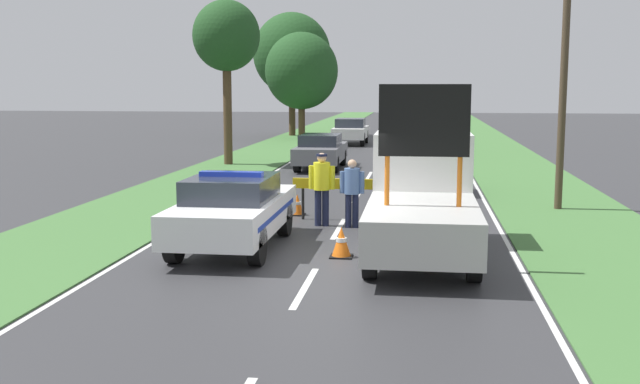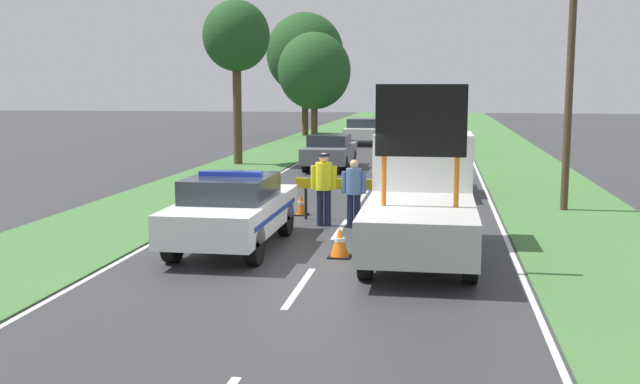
{
  "view_description": "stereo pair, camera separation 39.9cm",
  "coord_description": "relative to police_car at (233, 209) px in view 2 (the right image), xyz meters",
  "views": [
    {
      "loc": [
        1.86,
        -13.5,
        3.35
      ],
      "look_at": [
        -0.23,
        2.11,
        1.1
      ],
      "focal_mm": 42.0,
      "sensor_mm": 36.0,
      "label": 1
    },
    {
      "loc": [
        2.26,
        -13.45,
        3.35
      ],
      "look_at": [
        -0.23,
        2.11,
        1.1
      ],
      "focal_mm": 42.0,
      "sensor_mm": 36.0,
      "label": 2
    }
  ],
  "objects": [
    {
      "name": "traffic_cone_centre_front",
      "position": [
        0.66,
        4.12,
        -0.54
      ],
      "size": [
        0.4,
        0.4,
        0.55
      ],
      "color": "black",
      "rests_on": "ground"
    },
    {
      "name": "traffic_cone_near_truck",
      "position": [
        4.17,
        3.58,
        -0.5
      ],
      "size": [
        0.45,
        0.45,
        0.62
      ],
      "color": "black",
      "rests_on": "ground"
    },
    {
      "name": "traffic_cone_near_police",
      "position": [
        2.61,
        4.07,
        -0.48
      ],
      "size": [
        0.47,
        0.47,
        0.65
      ],
      "color": "black",
      "rests_on": "ground"
    },
    {
      "name": "ground_plane",
      "position": [
        1.93,
        -1.34,
        -0.81
      ],
      "size": [
        160.0,
        160.0,
        0.0
      ],
      "primitive_type": "plane",
      "color": "#333335"
    },
    {
      "name": "roadside_tree_near_left",
      "position": [
        -4.27,
        16.03,
        4.51
      ],
      "size": [
        2.8,
        2.8,
        6.87
      ],
      "color": "#4C3823",
      "rests_on": "ground"
    },
    {
      "name": "police_car",
      "position": [
        0.0,
        0.0,
        0.0
      ],
      "size": [
        1.86,
        4.69,
        1.62
      ],
      "rotation": [
        0.0,
        0.0,
        -0.07
      ],
      "color": "white",
      "rests_on": "ground"
    },
    {
      "name": "queued_car_van_white",
      "position": [
        -0.14,
        27.67,
        -0.02
      ],
      "size": [
        1.8,
        4.06,
        1.48
      ],
      "rotation": [
        0.0,
        0.0,
        3.14
      ],
      "color": "silver",
      "rests_on": "ground"
    },
    {
      "name": "queued_car_sedan_silver",
      "position": [
        3.86,
        22.08,
        0.03
      ],
      "size": [
        1.75,
        4.52,
        1.63
      ],
      "rotation": [
        0.0,
        0.0,
        3.14
      ],
      "color": "#B2B2B7",
      "rests_on": "ground"
    },
    {
      "name": "queued_car_hatch_blue",
      "position": [
        4.05,
        8.76,
        -0.09
      ],
      "size": [
        1.72,
        4.47,
        1.38
      ],
      "rotation": [
        0.0,
        0.0,
        3.14
      ],
      "color": "navy",
      "rests_on": "ground"
    },
    {
      "name": "traffic_cone_behind_barrier",
      "position": [
        2.3,
        -0.52,
        -0.51
      ],
      "size": [
        0.44,
        0.44,
        0.61
      ],
      "color": "black",
      "rests_on": "ground"
    },
    {
      "name": "utility_pole",
      "position": [
        7.54,
        5.9,
        2.89
      ],
      "size": [
        1.2,
        0.2,
        7.16
      ],
      "color": "#473828",
      "rests_on": "ground"
    },
    {
      "name": "work_truck",
      "position": [
        3.86,
        0.09,
        0.32
      ],
      "size": [
        2.03,
        5.35,
        3.37
      ],
      "rotation": [
        0.0,
        0.0,
        3.1
      ],
      "color": "white",
      "rests_on": "ground"
    },
    {
      "name": "queued_car_suv_grey",
      "position": [
        -0.18,
        15.06,
        -0.08
      ],
      "size": [
        1.73,
        4.51,
        1.4
      ],
      "rotation": [
        0.0,
        0.0,
        3.14
      ],
      "color": "slate",
      "rests_on": "ground"
    },
    {
      "name": "road_barrier",
      "position": [
        1.92,
        3.54,
        0.04
      ],
      "size": [
        2.56,
        0.08,
        1.05
      ],
      "rotation": [
        0.0,
        0.0,
        -0.03
      ],
      "color": "black",
      "rests_on": "ground"
    },
    {
      "name": "roadside_tree_near_right",
      "position": [
        -3.55,
        31.38,
        3.42
      ],
      "size": [
        4.51,
        4.51,
        6.61
      ],
      "color": "#4C3823",
      "rests_on": "ground"
    },
    {
      "name": "lane_markings",
      "position": [
        1.93,
        15.76,
        -0.8
      ],
      "size": [
        7.62,
        71.31,
        0.01
      ],
      "color": "silver",
      "rests_on": "ground"
    },
    {
      "name": "grass_verge_right",
      "position": [
        7.63,
        18.66,
        -0.79
      ],
      "size": [
        3.68,
        120.0,
        0.03
      ],
      "color": "#427038",
      "rests_on": "ground"
    },
    {
      "name": "pedestrian_civilian",
      "position": [
        2.22,
        2.59,
        0.15
      ],
      "size": [
        0.58,
        0.37,
        1.63
      ],
      "rotation": [
        0.0,
        0.0,
        -0.2
      ],
      "color": "#191E38",
      "rests_on": "ground"
    },
    {
      "name": "police_officer",
      "position": [
        1.48,
        2.72,
        0.24
      ],
      "size": [
        0.63,
        0.4,
        1.76
      ],
      "rotation": [
        0.0,
        0.0,
        3.31
      ],
      "color": "#191E38",
      "rests_on": "ground"
    },
    {
      "name": "grass_verge_left",
      "position": [
        -3.77,
        18.66,
        -0.79
      ],
      "size": [
        3.68,
        120.0,
        0.03
      ],
      "color": "#427038",
      "rests_on": "ground"
    },
    {
      "name": "traffic_cone_lane_edge",
      "position": [
        -0.16,
        3.29,
        -0.53
      ],
      "size": [
        0.4,
        0.4,
        0.56
      ],
      "color": "black",
      "rests_on": "ground"
    },
    {
      "name": "roadside_tree_mid_left",
      "position": [
        -4.68,
        34.48,
        4.6
      ],
      "size": [
        5.1,
        5.1,
        8.1
      ],
      "color": "#4C3823",
      "rests_on": "ground"
    }
  ]
}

